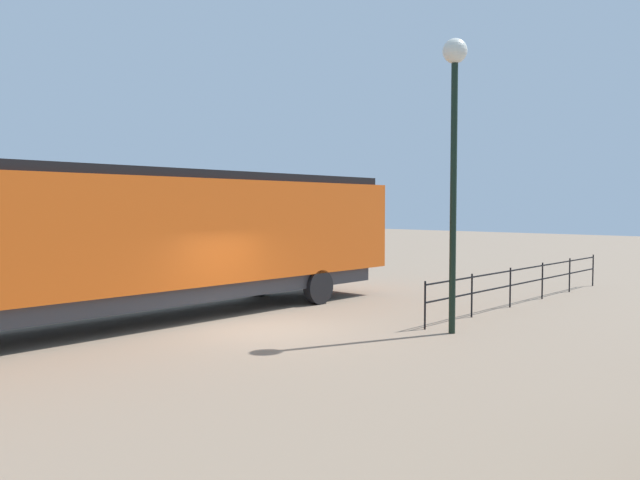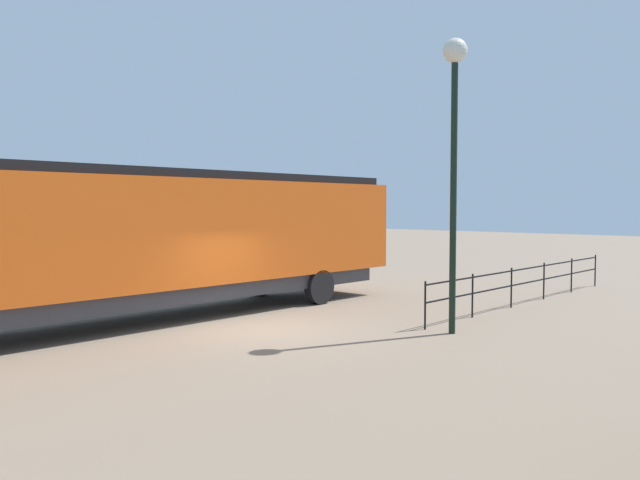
{
  "view_description": "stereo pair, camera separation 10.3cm",
  "coord_description": "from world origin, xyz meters",
  "views": [
    {
      "loc": [
        11.82,
        -10.92,
        3.13
      ],
      "look_at": [
        1.09,
        0.87,
        2.28
      ],
      "focal_mm": 35.9,
      "sensor_mm": 36.0,
      "label": 1
    },
    {
      "loc": [
        11.89,
        -10.85,
        3.13
      ],
      "look_at": [
        1.09,
        0.87,
        2.28
      ],
      "focal_mm": 35.9,
      "sensor_mm": 36.0,
      "label": 2
    }
  ],
  "objects": [
    {
      "name": "locomotive",
      "position": [
        -3.28,
        -1.39,
        2.32
      ],
      "size": [
        3.13,
        18.53,
        4.11
      ],
      "color": "#D15114",
      "rests_on": "ground_plane"
    },
    {
      "name": "lamp_post",
      "position": [
        3.72,
        2.81,
        5.3
      ],
      "size": [
        0.6,
        0.6,
        7.16
      ],
      "color": "black",
      "rests_on": "ground_plane"
    },
    {
      "name": "platform_fence",
      "position": [
        2.96,
        8.75,
        0.81
      ],
      "size": [
        0.05,
        11.99,
        1.23
      ],
      "color": "black",
      "rests_on": "ground_plane"
    },
    {
      "name": "ground_plane",
      "position": [
        0.0,
        0.0,
        0.0
      ],
      "size": [
        120.0,
        120.0,
        0.0
      ],
      "primitive_type": "plane",
      "color": "#84705B"
    }
  ]
}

